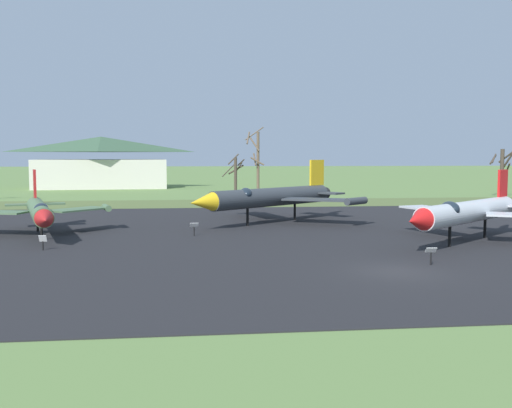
{
  "coord_description": "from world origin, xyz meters",
  "views": [
    {
      "loc": [
        -10.16,
        -27.58,
        5.73
      ],
      "look_at": [
        -5.58,
        12.09,
        2.45
      ],
      "focal_mm": 41.21,
      "sensor_mm": 36.0,
      "label": 1
    }
  ],
  "objects_px": {
    "info_placard_rear_left": "(194,228)",
    "info_placard_front_right": "(43,241)",
    "visitor_building": "(101,163)",
    "jet_fighter_front_right": "(39,210)",
    "info_placard_front_left": "(431,254)",
    "jet_fighter_rear_left": "(270,197)",
    "jet_fighter_front_left": "(467,212)"
  },
  "relations": [
    {
      "from": "jet_fighter_front_left",
      "to": "jet_fighter_front_right",
      "type": "distance_m",
      "value": 29.43
    },
    {
      "from": "jet_fighter_front_right",
      "to": "info_placard_front_right",
      "type": "height_order",
      "value": "jet_fighter_front_right"
    },
    {
      "from": "info_placard_front_right",
      "to": "jet_fighter_front_right",
      "type": "bearing_deg",
      "value": 105.15
    },
    {
      "from": "jet_fighter_front_right",
      "to": "info_placard_front_right",
      "type": "distance_m",
      "value": 7.02
    },
    {
      "from": "info_placard_front_right",
      "to": "visitor_building",
      "type": "relative_size",
      "value": 0.04
    },
    {
      "from": "jet_fighter_front_right",
      "to": "jet_fighter_rear_left",
      "type": "xyz_separation_m",
      "value": [
        17.41,
        6.0,
        0.42
      ]
    },
    {
      "from": "visitor_building",
      "to": "jet_fighter_front_left",
      "type": "bearing_deg",
      "value": -64.75
    },
    {
      "from": "info_placard_front_left",
      "to": "jet_fighter_rear_left",
      "type": "height_order",
      "value": "jet_fighter_rear_left"
    },
    {
      "from": "jet_fighter_front_left",
      "to": "info_placard_front_right",
      "type": "height_order",
      "value": "jet_fighter_front_left"
    },
    {
      "from": "jet_fighter_rear_left",
      "to": "visitor_building",
      "type": "distance_m",
      "value": 62.67
    },
    {
      "from": "jet_fighter_rear_left",
      "to": "visitor_building",
      "type": "height_order",
      "value": "visitor_building"
    },
    {
      "from": "info_placard_front_left",
      "to": "info_placard_front_right",
      "type": "relative_size",
      "value": 1.01
    },
    {
      "from": "jet_fighter_front_left",
      "to": "info_placard_rear_left",
      "type": "bearing_deg",
      "value": 163.15
    },
    {
      "from": "info_placard_front_right",
      "to": "visitor_building",
      "type": "height_order",
      "value": "visitor_building"
    },
    {
      "from": "jet_fighter_front_right",
      "to": "jet_fighter_rear_left",
      "type": "bearing_deg",
      "value": 19.01
    },
    {
      "from": "jet_fighter_front_right",
      "to": "visitor_building",
      "type": "bearing_deg",
      "value": 94.31
    },
    {
      "from": "info_placard_front_left",
      "to": "jet_fighter_front_right",
      "type": "distance_m",
      "value": 27.0
    },
    {
      "from": "info_placard_front_right",
      "to": "jet_fighter_front_left",
      "type": "bearing_deg",
      "value": 0.17
    },
    {
      "from": "info_placard_rear_left",
      "to": "info_placard_front_left",
      "type": "bearing_deg",
      "value": -46.27
    },
    {
      "from": "jet_fighter_front_left",
      "to": "jet_fighter_front_right",
      "type": "height_order",
      "value": "jet_fighter_front_left"
    },
    {
      "from": "info_placard_front_left",
      "to": "info_placard_rear_left",
      "type": "relative_size",
      "value": 1.0
    },
    {
      "from": "jet_fighter_rear_left",
      "to": "info_placard_rear_left",
      "type": "relative_size",
      "value": 15.05
    },
    {
      "from": "jet_fighter_front_left",
      "to": "jet_fighter_front_right",
      "type": "relative_size",
      "value": 0.99
    },
    {
      "from": "jet_fighter_front_left",
      "to": "info_placard_front_left",
      "type": "height_order",
      "value": "jet_fighter_front_left"
    },
    {
      "from": "info_placard_rear_left",
      "to": "info_placard_front_right",
      "type": "bearing_deg",
      "value": -149.15
    },
    {
      "from": "jet_fighter_front_left",
      "to": "jet_fighter_rear_left",
      "type": "relative_size",
      "value": 0.87
    },
    {
      "from": "jet_fighter_rear_left",
      "to": "info_placard_rear_left",
      "type": "distance_m",
      "value": 9.84
    },
    {
      "from": "info_placard_front_left",
      "to": "info_placard_front_right",
      "type": "distance_m",
      "value": 22.5
    },
    {
      "from": "jet_fighter_front_left",
      "to": "jet_fighter_front_right",
      "type": "bearing_deg",
      "value": 167.07
    },
    {
      "from": "info_placard_front_left",
      "to": "jet_fighter_rear_left",
      "type": "relative_size",
      "value": 0.07
    },
    {
      "from": "jet_fighter_rear_left",
      "to": "jet_fighter_front_right",
      "type": "bearing_deg",
      "value": -160.99
    },
    {
      "from": "info_placard_front_left",
      "to": "visitor_building",
      "type": "xyz_separation_m",
      "value": [
        -27.96,
        78.46,
        3.86
      ]
    }
  ]
}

